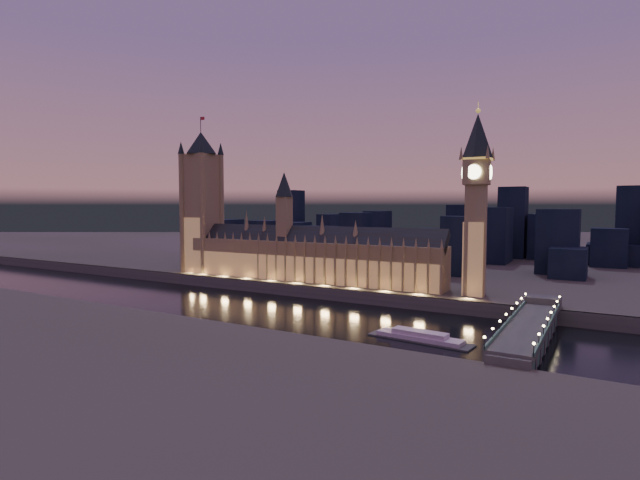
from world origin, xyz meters
The scene contains 9 objects.
ground_plane centered at (0.00, 0.00, 0.00)m, with size 2000.00×2000.00×0.00m, color black.
north_bank centered at (0.00, 520.00, 4.00)m, with size 2000.00×960.00×8.00m, color #3D442D.
embankment_wall centered at (0.00, 41.00, 4.00)m, with size 2000.00×2.50×8.00m, color #414741.
palace_of_westminster centered at (-10.22, 61.75, 26.37)m, with size 202.00×23.61×78.00m.
victoria_tower centered at (-110.00, 61.93, 69.95)m, with size 31.68×31.68×124.72m.
elizabeth_tower centered at (108.00, 61.93, 71.67)m, with size 18.00×18.00×114.03m.
westminster_bridge centered at (147.77, -3.46, 5.99)m, with size 17.29×113.00×15.90m.
river_boat centered at (103.29, -23.03, 1.56)m, with size 49.55×16.07×4.50m.
city_backdrop centered at (38.53, 246.63, 30.79)m, with size 473.94×215.63×72.93m.
Camera 1 is at (176.63, -240.34, 61.89)m, focal length 28.00 mm.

